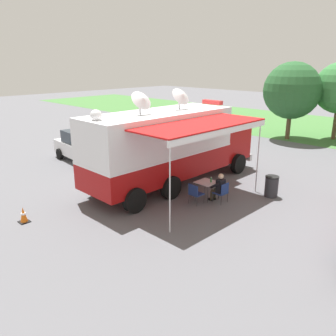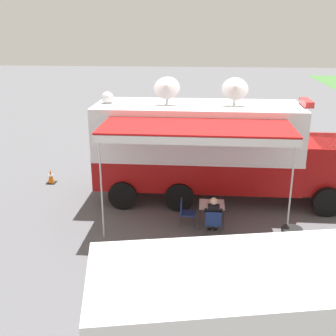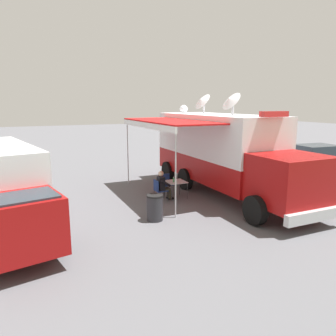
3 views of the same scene
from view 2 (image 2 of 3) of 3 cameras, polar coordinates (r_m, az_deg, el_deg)
ground_plane at (r=15.80m, az=3.79°, el=-3.92°), size 100.00×100.00×0.00m
lot_stripe at (r=19.23m, az=10.04°, el=0.11°), size 0.15×4.80×0.01m
command_truck at (r=15.12m, az=6.79°, el=2.76°), size 4.88×9.50×4.53m
folding_table at (r=13.44m, az=5.99°, el=-5.14°), size 0.80×0.80×0.73m
water_bottle at (r=13.24m, az=6.51°, el=-4.77°), size 0.07×0.07×0.22m
folding_chair_at_table at (r=12.79m, az=6.18°, el=-7.26°), size 0.48×0.48×0.87m
folding_chair_beside_table at (r=13.42m, az=2.33°, el=-5.82°), size 0.48×0.48×0.87m
seated_responder at (r=12.90m, az=6.19°, el=-6.34°), size 0.66×0.55×1.25m
trash_bin at (r=12.14m, az=16.38°, el=-9.82°), size 0.57×0.57×0.91m
traffic_cone at (r=17.65m, az=-15.71°, el=-1.13°), size 0.36×0.36×0.58m
support_truck at (r=7.54m, az=15.85°, el=-21.13°), size 3.35×7.07×2.70m
car_behind_truck at (r=21.65m, az=4.22°, el=4.91°), size 4.34×2.30×1.76m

